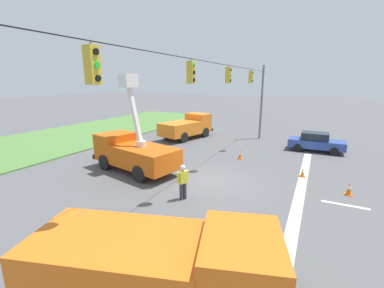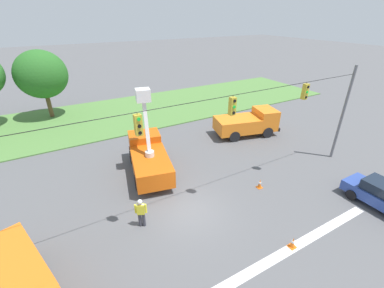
% 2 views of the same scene
% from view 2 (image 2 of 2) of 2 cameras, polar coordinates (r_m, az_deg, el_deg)
% --- Properties ---
extents(ground_plane, '(200.00, 200.00, 0.00)m').
position_cam_2_polar(ground_plane, '(15.54, -0.30, -14.69)').
color(ground_plane, '#565659').
extents(grass_verge, '(56.00, 12.00, 0.10)m').
position_cam_2_polar(grass_verge, '(30.47, -17.20, 6.13)').
color(grass_verge, '#517F3D').
rests_on(grass_verge, ground).
extents(signal_gantry, '(26.20, 0.33, 7.20)m').
position_cam_2_polar(signal_gantry, '(12.93, -0.37, 0.58)').
color(signal_gantry, slate).
rests_on(signal_gantry, ground).
extents(tree_centre, '(5.10, 4.59, 7.14)m').
position_cam_2_polar(tree_centre, '(31.50, -30.48, 13.16)').
color(tree_centre, brown).
rests_on(tree_centre, ground).
extents(utility_truck_bucket_lift, '(3.62, 6.47, 6.10)m').
position_cam_2_polar(utility_truck_bucket_lift, '(18.50, -9.63, -2.54)').
color(utility_truck_bucket_lift, '#D6560F').
rests_on(utility_truck_bucket_lift, ground).
extents(utility_truck_support_near, '(6.25, 3.86, 2.37)m').
position_cam_2_polar(utility_truck_support_near, '(24.66, 12.35, 4.70)').
color(utility_truck_support_near, orange).
rests_on(utility_truck_support_near, ground).
extents(sedan_blue, '(1.93, 4.30, 1.56)m').
position_cam_2_polar(sedan_blue, '(19.03, 36.84, -9.23)').
color(sedan_blue, '#2D4799').
rests_on(sedan_blue, ground).
extents(road_worker, '(0.59, 0.40, 1.77)m').
position_cam_2_polar(road_worker, '(14.29, -11.27, -14.46)').
color(road_worker, '#383842').
rests_on(road_worker, ground).
extents(traffic_cone_foreground_left, '(0.36, 0.36, 0.66)m').
position_cam_2_polar(traffic_cone_foreground_left, '(17.69, 14.85, -8.51)').
color(traffic_cone_foreground_left, orange).
rests_on(traffic_cone_foreground_left, ground).
extents(traffic_cone_foreground_right, '(0.36, 0.36, 0.60)m').
position_cam_2_polar(traffic_cone_foreground_right, '(14.40, 21.49, -19.72)').
color(traffic_cone_foreground_right, orange).
rests_on(traffic_cone_foreground_right, ground).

